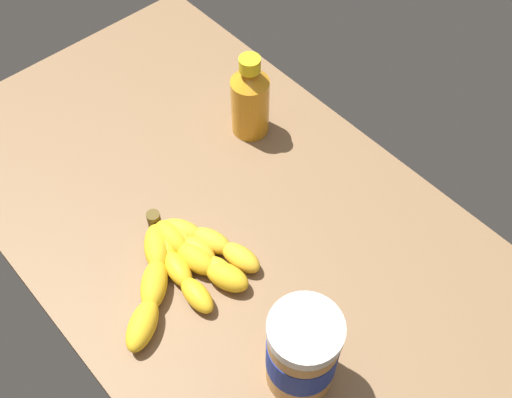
% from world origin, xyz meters
% --- Properties ---
extents(ground_plane, '(0.96, 0.56, 0.03)m').
position_xyz_m(ground_plane, '(0.00, 0.00, -0.02)').
color(ground_plane, brown).
extents(banana_bunch, '(0.19, 0.23, 0.04)m').
position_xyz_m(banana_bunch, '(-0.05, 0.10, 0.02)').
color(banana_bunch, gold).
rests_on(banana_bunch, ground_plane).
extents(peanut_butter_jar, '(0.09, 0.09, 0.14)m').
position_xyz_m(peanut_butter_jar, '(-0.26, 0.09, 0.07)').
color(peanut_butter_jar, '#BF8442').
rests_on(peanut_butter_jar, ground_plane).
extents(honey_bottle, '(0.06, 0.06, 0.15)m').
position_xyz_m(honey_bottle, '(0.10, -0.15, 0.07)').
color(honey_bottle, orange).
rests_on(honey_bottle, ground_plane).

